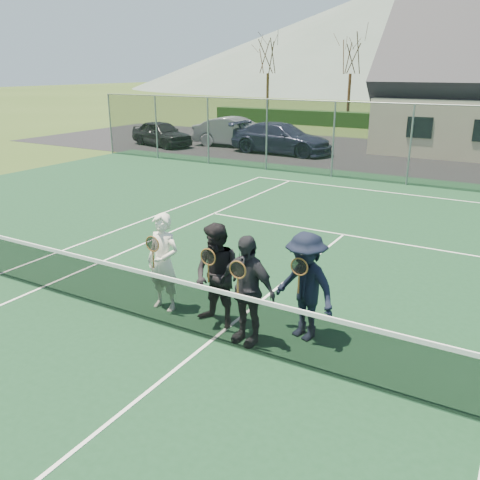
{
  "coord_description": "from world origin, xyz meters",
  "views": [
    {
      "loc": [
        4.05,
        -6.07,
        4.21
      ],
      "look_at": [
        -0.34,
        1.5,
        1.25
      ],
      "focal_mm": 38.0,
      "sensor_mm": 36.0,
      "label": 1
    }
  ],
  "objects": [
    {
      "name": "hedge_row",
      "position": [
        0.0,
        32.0,
        0.55
      ],
      "size": [
        40.0,
        1.2,
        1.1
      ],
      "primitive_type": "cube",
      "color": "black",
      "rests_on": "ground"
    },
    {
      "name": "court_surface",
      "position": [
        0.0,
        0.0,
        0.01
      ],
      "size": [
        30.0,
        30.0,
        0.02
      ],
      "primitive_type": "cube",
      "color": "#14381E",
      "rests_on": "ground"
    },
    {
      "name": "car_a",
      "position": [
        -14.54,
        17.02,
        0.7
      ],
      "size": [
        4.43,
        2.73,
        1.41
      ],
      "primitive_type": "imported",
      "rotation": [
        0.0,
        0.0,
        1.29
      ],
      "color": "black",
      "rests_on": "ground"
    },
    {
      "name": "tree_a",
      "position": [
        -16.0,
        33.0,
        5.79
      ],
      "size": [
        3.2,
        3.2,
        7.77
      ],
      "color": "#382814",
      "rests_on": "ground"
    },
    {
      "name": "car_b",
      "position": [
        -10.71,
        18.94,
        0.81
      ],
      "size": [
        5.02,
        2.11,
        1.61
      ],
      "primitive_type": "imported",
      "rotation": [
        0.0,
        0.0,
        1.65
      ],
      "color": "gray",
      "rests_on": "ground"
    },
    {
      "name": "player_b",
      "position": [
        -0.21,
        0.52,
        0.92
      ],
      "size": [
        0.97,
        0.81,
        1.8
      ],
      "color": "black",
      "rests_on": "court_surface"
    },
    {
      "name": "tarmac_carpark",
      "position": [
        -4.0,
        20.0,
        0.01
      ],
      "size": [
        40.0,
        12.0,
        0.01
      ],
      "primitive_type": "cube",
      "color": "black",
      "rests_on": "ground"
    },
    {
      "name": "player_c",
      "position": [
        0.48,
        0.29,
        0.92
      ],
      "size": [
        1.11,
        0.58,
        1.8
      ],
      "color": "#242429",
      "rests_on": "court_surface"
    },
    {
      "name": "tree_b",
      "position": [
        -9.0,
        33.0,
        5.79
      ],
      "size": [
        3.2,
        3.2,
        7.77
      ],
      "color": "#3C2415",
      "rests_on": "ground"
    },
    {
      "name": "car_c",
      "position": [
        -7.46,
        18.01,
        0.78
      ],
      "size": [
        5.44,
        2.33,
        1.56
      ],
      "primitive_type": "imported",
      "rotation": [
        0.0,
        0.0,
        1.54
      ],
      "color": "#1B1E36",
      "rests_on": "ground"
    },
    {
      "name": "hill_west",
      "position": [
        -25.0,
        95.0,
        9.0
      ],
      "size": [
        110.0,
        110.0,
        18.0
      ],
      "primitive_type": "cone",
      "color": "#526258",
      "rests_on": "ground"
    },
    {
      "name": "perimeter_fence",
      "position": [
        0.0,
        13.5,
        1.52
      ],
      "size": [
        30.07,
        0.07,
        3.02
      ],
      "color": "slate",
      "rests_on": "ground"
    },
    {
      "name": "player_d",
      "position": [
        1.23,
        0.87,
        0.92
      ],
      "size": [
        1.32,
        1.01,
        1.8
      ],
      "color": "black",
      "rests_on": "court_surface"
    },
    {
      "name": "court_markings",
      "position": [
        0.0,
        0.0,
        0.02
      ],
      "size": [
        11.03,
        23.83,
        0.01
      ],
      "color": "white",
      "rests_on": "court_surface"
    },
    {
      "name": "tennis_net",
      "position": [
        0.0,
        0.0,
        0.54
      ],
      "size": [
        11.68,
        0.08,
        1.1
      ],
      "color": "slate",
      "rests_on": "ground"
    },
    {
      "name": "ground",
      "position": [
        0.0,
        20.0,
        0.0
      ],
      "size": [
        220.0,
        220.0,
        0.0
      ],
      "primitive_type": "plane",
      "color": "#32491A",
      "rests_on": "ground"
    },
    {
      "name": "player_a",
      "position": [
        -1.39,
        0.57,
        0.92
      ],
      "size": [
        0.66,
        0.5,
        1.8
      ],
      "color": "white",
      "rests_on": "court_surface"
    }
  ]
}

